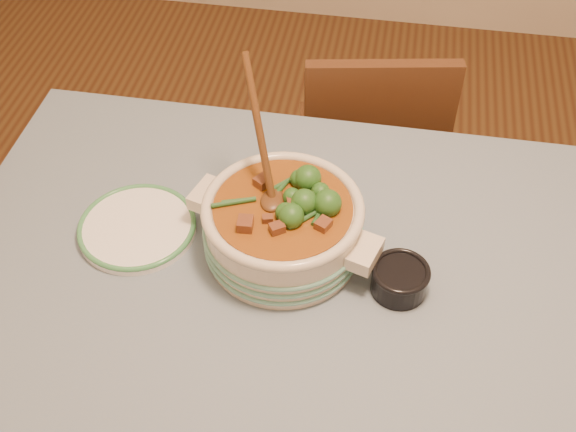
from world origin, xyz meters
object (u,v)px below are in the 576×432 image
(dining_table, at_px, (367,341))
(stew_casserole, at_px, (283,222))
(white_plate, at_px, (137,227))
(condiment_bowl, at_px, (400,278))
(chair_far, at_px, (369,149))

(dining_table, distance_m, stew_casserole, 0.28)
(stew_casserole, height_order, white_plate, stew_casserole)
(stew_casserole, xyz_separation_m, white_plate, (-0.30, -0.00, -0.07))
(stew_casserole, relative_size, white_plate, 1.34)
(condiment_bowl, xyz_separation_m, chair_far, (-0.10, 0.72, -0.32))
(stew_casserole, distance_m, white_plate, 0.30)
(dining_table, relative_size, stew_casserole, 4.33)
(stew_casserole, bearing_deg, chair_far, 78.73)
(white_plate, distance_m, chair_far, 0.84)
(dining_table, height_order, chair_far, chair_far)
(dining_table, height_order, condiment_bowl, condiment_bowl)
(stew_casserole, xyz_separation_m, condiment_bowl, (0.23, -0.06, -0.04))
(white_plate, bearing_deg, dining_table, -14.15)
(condiment_bowl, height_order, chair_far, chair_far)
(dining_table, bearing_deg, white_plate, 165.85)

